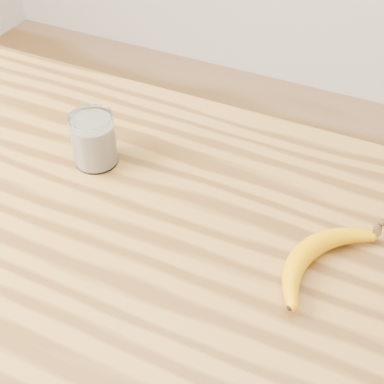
% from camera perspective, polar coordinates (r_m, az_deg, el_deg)
% --- Properties ---
extents(table, '(1.20, 0.80, 0.90)m').
position_cam_1_polar(table, '(1.00, -6.50, -8.67)').
color(table, olive).
rests_on(table, ground).
extents(smoothie_glass, '(0.08, 0.08, 0.10)m').
position_cam_1_polar(smoothie_glass, '(1.00, -10.42, 5.41)').
color(smoothie_glass, white).
rests_on(smoothie_glass, table).
extents(banana, '(0.21, 0.31, 0.04)m').
position_cam_1_polar(banana, '(0.85, 12.25, -6.03)').
color(banana, '#E49700').
rests_on(banana, table).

